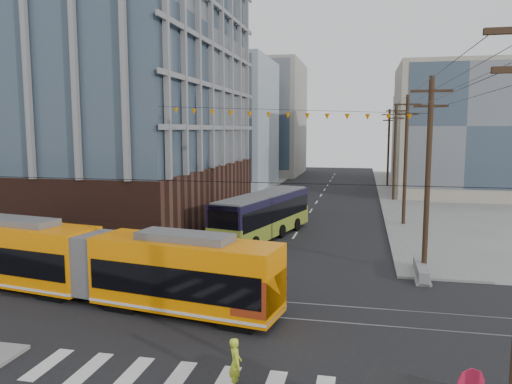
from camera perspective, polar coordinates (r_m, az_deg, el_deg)
ground at (r=20.03m, az=-3.54°, el=-16.86°), size 160.00×160.00×0.00m
office_building at (r=49.14m, az=-21.99°, el=13.86°), size 30.00×25.00×28.60m
bg_bldg_nw_near at (r=72.99m, az=-5.46°, el=7.82°), size 18.00×16.00×18.00m
bg_bldg_ne_near at (r=66.52m, az=21.80°, el=6.54°), size 14.00×14.00×16.00m
bg_bldg_nw_far at (r=91.61m, az=0.16°, el=8.34°), size 16.00×18.00×20.00m
bg_bldg_ne_far at (r=86.59m, az=20.88°, el=5.95°), size 16.00×16.00×14.00m
utility_pole_far at (r=73.73m, az=14.90°, el=4.88°), size 0.30×0.30×11.00m
streetcar at (r=25.20m, az=-17.78°, el=-7.87°), size 18.46×5.65×3.52m
city_bus at (r=37.65m, az=0.84°, el=-2.66°), size 5.55×12.43×3.44m
parked_car_silver at (r=32.65m, az=-7.84°, el=-6.10°), size 1.78×4.30×1.38m
parked_car_white at (r=40.08m, az=-2.75°, el=-3.54°), size 3.46×5.20×1.40m
parked_car_grey at (r=41.37m, az=-3.29°, el=-3.37°), size 3.42×4.62×1.17m
pedestrian at (r=16.60m, az=-2.36°, el=-19.00°), size 0.60×0.72×1.67m
jersey_barrier at (r=29.47m, az=18.33°, el=-8.52°), size 0.86×3.65×0.73m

